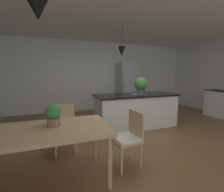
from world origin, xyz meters
TOP-DOWN VIEW (x-y plane):
  - ground_plane at (0.00, 0.00)m, footprint 10.00×8.40m
  - ceiling_slab at (0.00, 0.00)m, footprint 10.00×8.40m
  - wall_back_kitchen at (0.00, 3.26)m, footprint 10.00×0.12m
  - dining_table at (-1.87, -0.77)m, footprint 1.98×0.92m
  - chair_kitchen_end at (-0.50, -0.77)m, footprint 0.44×0.44m
  - chair_far_right at (-1.42, 0.06)m, footprint 0.41×0.41m
  - kitchen_island at (0.49, 0.82)m, footprint 2.22×0.91m
  - refrigerator at (1.19, 2.86)m, footprint 0.73×0.67m
  - pendant_over_table at (-1.68, -0.85)m, footprint 0.23×0.23m
  - pendant_over_island_main at (0.06, 0.82)m, footprint 0.18×0.18m
  - potted_plant_on_island at (0.64, 0.82)m, footprint 0.36×0.36m
  - potted_plant_on_table at (-1.59, -0.65)m, footprint 0.20×0.20m

SIDE VIEW (x-z plane):
  - ground_plane at x=0.00m, z-range -0.04..0.00m
  - kitchen_island at x=0.49m, z-range 0.01..0.92m
  - chair_kitchen_end at x=-0.50m, z-range 0.04..0.91m
  - chair_far_right at x=-1.42m, z-range 0.04..0.91m
  - dining_table at x=-1.87m, z-range 0.31..1.05m
  - potted_plant_on_table at x=-1.59m, z-range 0.76..1.05m
  - refrigerator at x=1.19m, z-range 0.00..1.88m
  - potted_plant_on_island at x=0.64m, z-range 0.92..1.39m
  - wall_back_kitchen at x=0.00m, z-range 0.00..2.70m
  - pendant_over_island_main at x=0.06m, z-range 1.60..2.42m
  - pendant_over_table at x=-1.68m, z-range 1.80..2.47m
  - ceiling_slab at x=0.00m, z-range 2.70..2.82m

